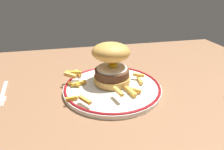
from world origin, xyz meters
TOP-DOWN VIEW (x-y plane):
  - ground_plane at (0.00, 0.00)cm, footprint 112.35×85.20cm
  - dinner_plate at (-4.59, 0.34)cm, footprint 27.92×27.92cm
  - burger at (-4.23, 2.73)cm, footprint 14.49×14.75cm
  - fries_pile at (-7.84, 1.41)cm, footprint 23.69×21.81cm
  - fork at (-34.94, 4.58)cm, footprint 3.11×14.46cm
  - knife at (-0.13, 24.21)cm, footprint 1.84×18.01cm

SIDE VIEW (x-z plane):
  - ground_plane at x=0.00cm, z-range -4.00..0.00cm
  - fork at x=-34.94cm, z-range 0.00..0.36cm
  - knife at x=-0.13cm, z-range -0.09..0.61cm
  - dinner_plate at x=-4.59cm, z-range 0.04..1.64cm
  - fries_pile at x=-7.84cm, z-range 1.12..4.06cm
  - burger at x=-4.23cm, z-range 1.59..13.70cm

